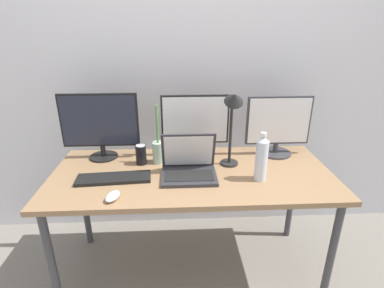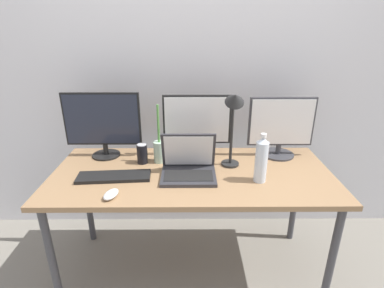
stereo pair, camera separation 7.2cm
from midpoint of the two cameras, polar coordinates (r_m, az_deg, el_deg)
name	(u,v)px [view 1 (the left image)]	position (r m, az deg, el deg)	size (l,w,h in m)	color
ground_plane	(192,267)	(2.23, -0.99, -22.45)	(16.00, 16.00, 0.00)	gray
wall_back	(188,63)	(2.20, -1.79, 15.13)	(7.00, 0.08, 2.60)	silver
work_desk	(192,181)	(1.82, -1.13, -7.11)	(1.66, 0.74, 0.74)	#424247
monitor_left	(100,124)	(1.99, -18.14, 3.61)	(0.49, 0.18, 0.43)	black
monitor_center	(195,123)	(1.94, -0.46, 3.96)	(0.44, 0.17, 0.41)	black
monitor_right	(278,125)	(2.03, 15.12, 3.42)	(0.42, 0.21, 0.40)	#38383D
laptop_silver	(189,166)	(1.73, -1.80, -4.22)	(0.31, 0.25, 0.25)	#2D2D33
keyboard_main	(114,178)	(1.77, -15.81, -6.31)	(0.41, 0.13, 0.02)	black
mouse_by_keyboard	(113,196)	(1.59, -16.16, -9.55)	(0.06, 0.11, 0.03)	silver
water_bottle	(261,158)	(1.69, 11.91, -2.70)	(0.07, 0.07, 0.28)	silver
soda_can_near_keyboard	(141,155)	(1.90, -10.76, -2.02)	(0.07, 0.07, 0.13)	black
bamboo_vase	(158,151)	(1.89, -7.52, -1.32)	(0.07, 0.07, 0.37)	#B2D1B7
desk_lamp	(233,114)	(1.74, 6.64, 5.63)	(0.11, 0.18, 0.49)	black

